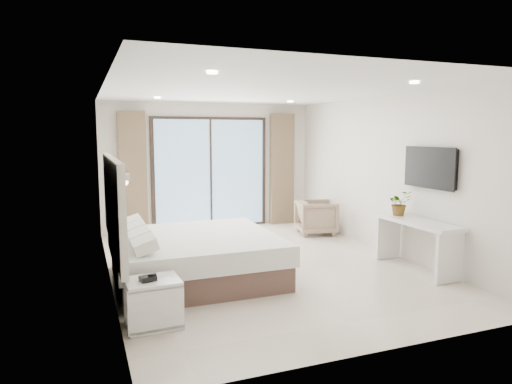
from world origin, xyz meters
TOP-DOWN VIEW (x-y plane):
  - ground at (0.00, 0.00)m, footprint 6.20×6.20m
  - room_shell at (-0.20, 0.69)m, footprint 4.62×6.22m
  - bed at (-1.19, -0.34)m, footprint 2.24×2.13m
  - nightstand at (-1.96, -1.74)m, footprint 0.58×0.48m
  - phone at (-2.02, -1.77)m, footprint 0.18×0.16m
  - console_desk at (2.04, -1.11)m, footprint 0.47×1.49m
  - plant at (2.04, -0.68)m, footprint 0.38×0.42m
  - armchair at (1.85, 1.66)m, footprint 0.84×0.87m

SIDE VIEW (x-z plane):
  - ground at x=0.00m, z-range 0.00..0.00m
  - nightstand at x=-1.96m, z-range 0.00..0.51m
  - bed at x=-1.19m, z-range -0.06..0.71m
  - armchair at x=1.85m, z-range 0.00..0.76m
  - phone at x=-2.02m, z-range 0.51..0.57m
  - console_desk at x=2.04m, z-range 0.17..0.94m
  - plant at x=2.04m, z-range 0.77..1.08m
  - room_shell at x=-0.20m, z-range 0.22..2.94m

